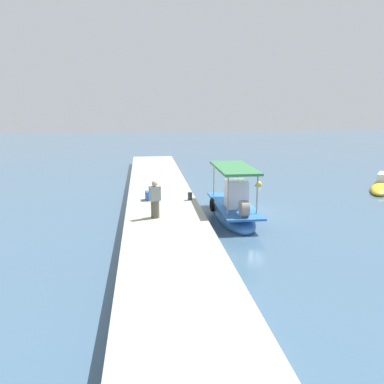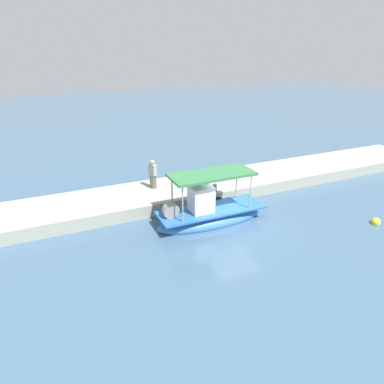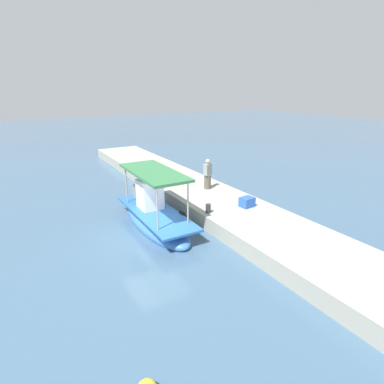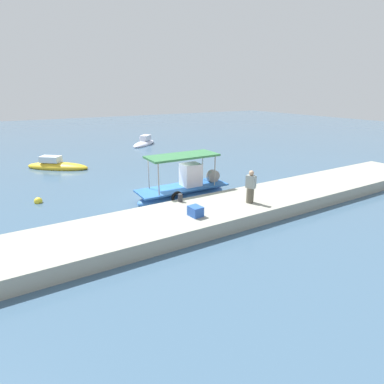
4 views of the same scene
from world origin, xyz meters
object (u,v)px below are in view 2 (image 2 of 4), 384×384
at_px(cargo_crate, 204,175).
at_px(marker_buoy, 376,222).
at_px(mooring_bollard, 215,188).
at_px(fisherman_near_bollard, 153,175).
at_px(main_fishing_boat, 209,213).

xyz_separation_m(cargo_crate, marker_buoy, (-6.04, 7.82, -0.84)).
bearing_deg(mooring_bollard, marker_buoy, 137.80).
relative_size(fisherman_near_bollard, marker_buoy, 3.71).
height_order(mooring_bollard, cargo_crate, cargo_crate).
height_order(main_fishing_boat, fisherman_near_bollard, main_fishing_boat).
distance_m(fisherman_near_bollard, marker_buoy, 12.27).
xyz_separation_m(main_fishing_boat, cargo_crate, (-1.70, -4.13, 0.44)).
distance_m(cargo_crate, marker_buoy, 9.91).
distance_m(fisherman_near_bollard, mooring_bollard, 3.69).
height_order(fisherman_near_bollard, cargo_crate, fisherman_near_bollard).
bearing_deg(mooring_bollard, cargo_crate, -98.77).
distance_m(fisherman_near_bollard, cargo_crate, 3.42).
bearing_deg(marker_buoy, fisherman_near_bollard, -39.42).
height_order(main_fishing_boat, cargo_crate, main_fishing_boat).
distance_m(mooring_bollard, cargo_crate, 2.08).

